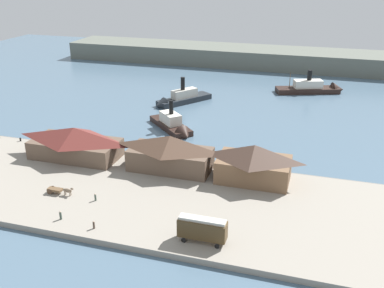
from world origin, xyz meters
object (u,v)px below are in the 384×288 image
object	(u,v)px
pedestrian_near_west_shed	(95,197)
ferry_moored_west	(315,88)
ferry_shed_central_terminal	(75,142)
street_tram	(202,228)
horse_cart	(60,190)
ferry_outer_harbor	(179,99)
ferry_shed_customs_shed	(254,162)
mooring_post_west	(20,139)
ferry_mid_harbor	(174,126)
pedestrian_at_waters_edge	(61,216)
pedestrian_standing_center	(94,225)
ferry_shed_east_terminal	(170,152)

from	to	relation	value
pedestrian_near_west_shed	ferry_moored_west	bearing A→B (deg)	68.81
ferry_shed_central_terminal	street_tram	world-z (taller)	ferry_shed_central_terminal
horse_cart	ferry_outer_harbor	size ratio (longest dim) A/B	0.28
ferry_shed_customs_shed	street_tram	bearing A→B (deg)	-99.67
horse_cart	ferry_outer_harbor	bearing A→B (deg)	87.96
ferry_shed_customs_shed	mooring_post_west	bearing A→B (deg)	176.09
horse_cart	ferry_mid_harbor	distance (m)	45.73
horse_cart	pedestrian_at_waters_edge	size ratio (longest dim) A/B	3.45
horse_cart	mooring_post_west	distance (m)	34.39
pedestrian_standing_center	ferry_moored_west	distance (m)	112.69
ferry_moored_west	pedestrian_standing_center	bearing A→B (deg)	-107.35
pedestrian_standing_center	ferry_moored_west	bearing A→B (deg)	72.65
ferry_shed_central_terminal	pedestrian_standing_center	distance (m)	33.43
pedestrian_near_west_shed	ferry_mid_harbor	size ratio (longest dim) A/B	0.09
pedestrian_standing_center	ferry_moored_west	xyz separation A→B (m)	(33.61, 107.56, -0.30)
street_tram	horse_cart	xyz separation A→B (m)	(-32.61, 7.54, -1.73)
pedestrian_at_waters_edge	horse_cart	bearing A→B (deg)	123.43
horse_cart	ferry_mid_harbor	bearing A→B (deg)	78.24
ferry_shed_east_terminal	ferry_shed_customs_shed	world-z (taller)	ferry_shed_customs_shed
ferry_shed_east_terminal	ferry_moored_west	xyz separation A→B (m)	(28.68, 80.33, -3.76)
mooring_post_west	ferry_outer_harbor	xyz separation A→B (m)	(28.64, 47.68, -0.05)
ferry_shed_customs_shed	ferry_outer_harbor	world-z (taller)	ferry_shed_customs_shed
ferry_shed_customs_shed	ferry_mid_harbor	size ratio (longest dim) A/B	0.90
ferry_moored_west	ferry_outer_harbor	bearing A→B (deg)	-147.40
ferry_shed_east_terminal	mooring_post_west	world-z (taller)	ferry_shed_east_terminal
street_tram	mooring_post_west	size ratio (longest dim) A/B	9.29
pedestrian_standing_center	ferry_shed_customs_shed	bearing A→B (deg)	48.76
pedestrian_at_waters_edge	ferry_outer_harbor	xyz separation A→B (m)	(-3.06, 78.45, -0.38)
street_tram	ferry_outer_harbor	world-z (taller)	ferry_outer_harbor
pedestrian_standing_center	pedestrian_at_waters_edge	xyz separation A→B (m)	(-7.38, 0.94, 0.08)
mooring_post_west	ferry_shed_central_terminal	bearing A→B (deg)	-13.47
pedestrian_near_west_shed	ferry_shed_central_terminal	bearing A→B (deg)	129.65
ferry_shed_east_terminal	pedestrian_standing_center	size ratio (longest dim) A/B	12.33
ferry_outer_harbor	ferry_moored_west	xyz separation A→B (m)	(44.05, 28.17, 0.00)
horse_cart	ferry_moored_west	distance (m)	108.67
ferry_moored_west	horse_cart	bearing A→B (deg)	-115.36
pedestrian_near_west_shed	ferry_moored_west	xyz separation A→B (m)	(38.19, 98.49, -0.31)
pedestrian_at_waters_edge	mooring_post_west	size ratio (longest dim) A/B	1.91
ferry_shed_central_terminal	horse_cart	bearing A→B (deg)	-69.76
pedestrian_near_west_shed	mooring_post_west	distance (m)	41.27
horse_cart	mooring_post_west	bearing A→B (deg)	139.47
street_tram	pedestrian_near_west_shed	size ratio (longest dim) A/B	5.31
mooring_post_west	pedestrian_standing_center	bearing A→B (deg)	-39.05
pedestrian_standing_center	ferry_mid_harbor	bearing A→B (deg)	93.83
pedestrian_standing_center	ferry_mid_harbor	distance (m)	54.25
pedestrian_standing_center	mooring_post_west	xyz separation A→B (m)	(-39.08, 31.71, -0.26)
pedestrian_at_waters_edge	mooring_post_west	world-z (taller)	pedestrian_at_waters_edge
pedestrian_standing_center	pedestrian_at_waters_edge	size ratio (longest dim) A/B	0.90
ferry_shed_east_terminal	pedestrian_standing_center	world-z (taller)	ferry_shed_east_terminal
pedestrian_near_west_shed	pedestrian_at_waters_edge	size ratio (longest dim) A/B	0.91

